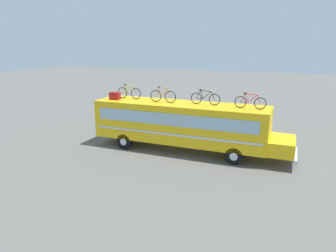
# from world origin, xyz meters

# --- Properties ---
(ground_plane) EXTENTS (120.00, 120.00, 0.00)m
(ground_plane) POSITION_xyz_m (0.00, 0.00, 0.00)
(ground_plane) COLOR #605E59
(bus) EXTENTS (11.92, 2.59, 2.92)m
(bus) POSITION_xyz_m (0.23, -0.00, 1.72)
(bus) COLOR yellow
(bus) RESTS_ON ground
(luggage_bag_1) EXTENTS (0.65, 0.36, 0.46)m
(luggage_bag_1) POSITION_xyz_m (-4.27, -0.36, 3.15)
(luggage_bag_1) COLOR maroon
(luggage_bag_1) RESTS_ON bus
(rooftop_bicycle_1) EXTENTS (1.69, 0.44, 0.93)m
(rooftop_bicycle_1) POSITION_xyz_m (-3.62, 0.31, 3.30)
(rooftop_bicycle_1) COLOR black
(rooftop_bicycle_1) RESTS_ON bus
(rooftop_bicycle_2) EXTENTS (1.67, 0.44, 0.95)m
(rooftop_bicycle_2) POSITION_xyz_m (-1.05, -0.10, 3.31)
(rooftop_bicycle_2) COLOR black
(rooftop_bicycle_2) RESTS_ON bus
(rooftop_bicycle_3) EXTENTS (1.75, 0.44, 0.88)m
(rooftop_bicycle_3) POSITION_xyz_m (1.49, 0.17, 3.29)
(rooftop_bicycle_3) COLOR black
(rooftop_bicycle_3) RESTS_ON bus
(rooftop_bicycle_4) EXTENTS (1.69, 0.44, 0.86)m
(rooftop_bicycle_4) POSITION_xyz_m (4.06, -0.05, 3.28)
(rooftop_bicycle_4) COLOR black
(rooftop_bicycle_4) RESTS_ON bus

